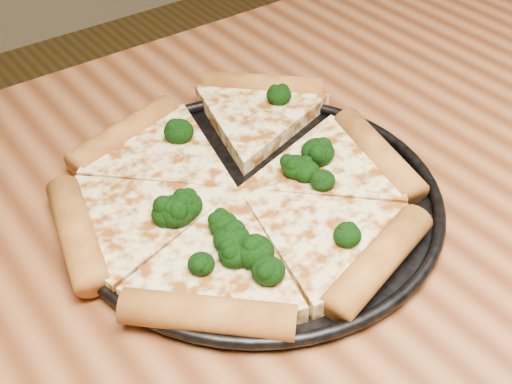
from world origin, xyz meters
TOP-DOWN VIEW (x-y plane):
  - dining_table at (0.00, 0.00)m, footprint 1.20×0.90m
  - pizza_pan at (0.00, 0.12)m, footprint 0.33×0.33m
  - pizza at (-0.01, 0.14)m, footprint 0.34×0.35m
  - broccoli_florets at (-0.02, 0.11)m, footprint 0.22×0.23m

SIDE VIEW (x-z plane):
  - dining_table at x=0.00m, z-range 0.28..1.03m
  - pizza_pan at x=0.00m, z-range 0.75..0.77m
  - pizza at x=-0.01m, z-range 0.75..0.78m
  - broccoli_florets at x=-0.02m, z-range 0.77..0.79m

